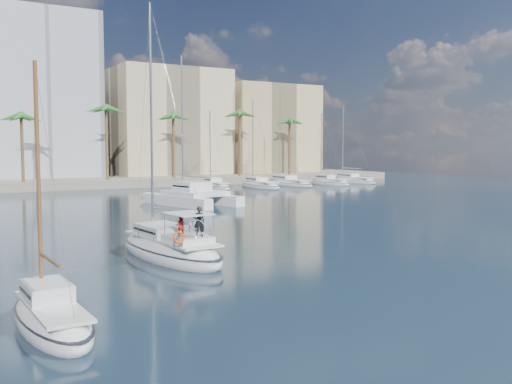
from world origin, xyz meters
TOP-DOWN VIEW (x-y plane):
  - ground at (0.00, 0.00)m, footprint 160.00×160.00m
  - quay at (0.00, 61.00)m, footprint 120.00×14.00m
  - building_beige at (22.00, 70.00)m, footprint 20.00×14.00m
  - building_tan_right at (42.00, 68.00)m, footprint 18.00×12.00m
  - palm_centre at (0.00, 57.00)m, footprint 3.60×3.60m
  - palm_right at (34.00, 57.00)m, footprint 3.60×3.60m
  - main_sloop at (-5.23, 1.77)m, footprint 4.17×10.57m
  - small_sloop at (-13.51, -8.01)m, footprint 2.46×6.98m
  - catamaran at (7.72, 27.55)m, footprint 7.79×11.81m
  - seagull at (-3.45, 0.38)m, footprint 1.16×0.50m
  - moored_yacht_a at (20.00, 47.00)m, footprint 3.37×9.52m
  - moored_yacht_b at (26.50, 45.00)m, footprint 3.32×10.83m
  - moored_yacht_c at (33.00, 47.00)m, footprint 3.98×12.33m
  - moored_yacht_d at (39.50, 45.00)m, footprint 3.52×9.55m
  - moored_yacht_e at (46.00, 47.00)m, footprint 4.61×11.11m

SIDE VIEW (x-z plane):
  - ground at x=0.00m, z-range 0.00..0.00m
  - moored_yacht_a at x=20.00m, z-range -5.95..5.95m
  - moored_yacht_b at x=26.50m, z-range -6.86..6.86m
  - moored_yacht_c at x=33.00m, z-range -7.77..7.77m
  - moored_yacht_d at x=39.50m, z-range -5.95..5.95m
  - moored_yacht_e at x=46.00m, z-range -6.86..6.86m
  - small_sloop at x=-13.51m, z-range -4.57..5.34m
  - main_sloop at x=-5.23m, z-range -7.17..8.16m
  - quay at x=0.00m, z-range 0.00..1.20m
  - seagull at x=-3.45m, z-range 0.52..0.74m
  - catamaran at x=7.72m, z-range -6.86..9.10m
  - building_tan_right at x=42.00m, z-range 0.00..18.00m
  - building_beige at x=22.00m, z-range 0.00..20.00m
  - palm_centre at x=0.00m, z-range 4.13..16.43m
  - palm_right at x=34.00m, z-range 4.13..16.43m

